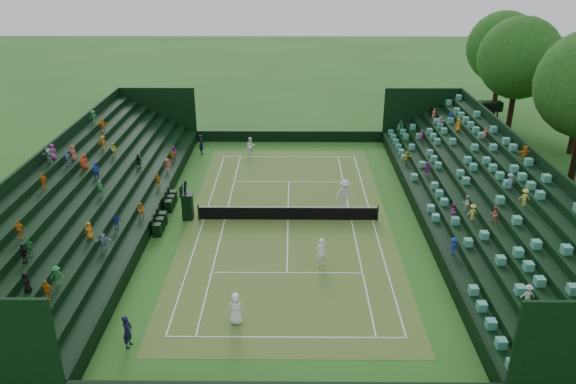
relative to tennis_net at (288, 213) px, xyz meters
name	(u,v)px	position (x,y,z in m)	size (l,w,h in m)	color
ground	(288,220)	(0.00, 0.00, -0.53)	(160.00, 160.00, 0.00)	#26591C
court_surface	(288,220)	(0.00, 0.00, -0.52)	(12.97, 26.77, 0.01)	#337928
perimeter_wall_north	(289,136)	(0.00, 15.88, -0.03)	(17.17, 0.20, 1.00)	black
perimeter_wall_east	(420,214)	(8.48, 0.00, -0.03)	(0.20, 31.77, 1.00)	black
perimeter_wall_west	(157,213)	(-8.48, 0.00, -0.03)	(0.20, 31.77, 1.00)	black
north_grandstand	(487,199)	(12.66, 0.00, 1.02)	(6.60, 32.00, 4.90)	black
south_grandstand	(90,198)	(-12.66, 0.00, 1.02)	(6.60, 32.00, 4.90)	black
tennis_net	(288,213)	(0.00, 0.00, 0.00)	(11.67, 0.10, 1.06)	black
scoreboard_tower	(490,108)	(17.75, 16.00, 2.62)	(2.00, 1.00, 3.70)	black
tree_row	(564,79)	(21.35, 10.89, 6.30)	(10.18, 36.17, 11.41)	black
umpire_chair	(187,203)	(-6.51, 0.14, 0.62)	(0.85, 0.85, 2.67)	black
courtside_chairs	(165,212)	(-8.01, 0.31, -0.09)	(0.54, 5.51, 1.16)	black
player_near_west	(236,309)	(-2.34, -10.82, 0.28)	(0.79, 0.51, 1.62)	white
player_near_east	(321,252)	(1.86, -5.59, 0.32)	(0.62, 0.41, 1.70)	white
player_far_west	(251,146)	(-3.24, 12.26, 0.27)	(0.77, 0.60, 1.58)	white
player_far_east	(345,194)	(3.81, 2.01, 0.47)	(1.29, 0.74, 1.99)	white
line_judge_north	(201,144)	(-7.46, 12.54, 0.33)	(0.63, 0.41, 1.72)	black
line_judge_south	(127,331)	(-6.97, -12.54, 0.27)	(0.58, 0.38, 1.59)	black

